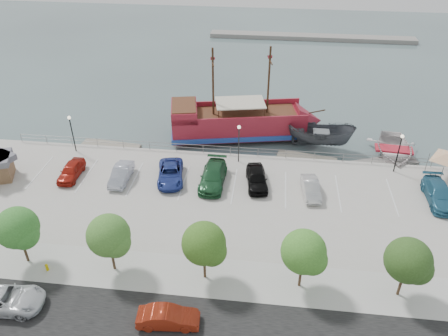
# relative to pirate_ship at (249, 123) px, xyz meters

# --- Properties ---
(ground) EXTENTS (160.00, 160.00, 0.00)m
(ground) POSITION_rel_pirate_ship_xyz_m (-0.58, -13.83, -1.93)
(ground) COLOR #455456
(sidewalk) EXTENTS (100.00, 4.00, 0.05)m
(sidewalk) POSITION_rel_pirate_ship_xyz_m (-0.58, -23.83, -0.92)
(sidewalk) COLOR #B2B1AE
(sidewalk) RESTS_ON land_slab
(seawall_railing) EXTENTS (50.00, 0.06, 1.00)m
(seawall_railing) POSITION_rel_pirate_ship_xyz_m (-0.58, -6.03, -0.41)
(seawall_railing) COLOR slate
(seawall_railing) RESTS_ON land_slab
(far_shore) EXTENTS (40.00, 3.00, 0.80)m
(far_shore) POSITION_rel_pirate_ship_xyz_m (9.42, 41.17, -1.53)
(far_shore) COLOR gray
(far_shore) RESTS_ON ground
(pirate_ship) EXTENTS (18.61, 8.43, 11.54)m
(pirate_ship) POSITION_rel_pirate_ship_xyz_m (0.00, 0.00, 0.00)
(pirate_ship) COLOR maroon
(pirate_ship) RESTS_ON ground
(patrol_boat) EXTENTS (7.72, 3.41, 2.91)m
(patrol_boat) POSITION_rel_pirate_ship_xyz_m (8.35, -1.80, -0.48)
(patrol_boat) COLOR #42454C
(patrol_boat) RESTS_ON ground
(speedboat) EXTENTS (6.16, 8.16, 1.60)m
(speedboat) POSITION_rel_pirate_ship_xyz_m (16.33, -2.89, -1.13)
(speedboat) COLOR silver
(speedboat) RESTS_ON ground
(dock_west) EXTENTS (7.09, 2.65, 0.40)m
(dock_west) POSITION_rel_pirate_ship_xyz_m (-15.74, -4.63, -1.73)
(dock_west) COLOR gray
(dock_west) RESTS_ON ground
(dock_mid) EXTENTS (6.74, 3.01, 0.37)m
(dock_mid) POSITION_rel_pirate_ship_xyz_m (6.77, -4.63, -1.75)
(dock_mid) COLOR #6A6658
(dock_mid) RESTS_ON ground
(dock_east) EXTENTS (7.81, 4.75, 0.43)m
(dock_east) POSITION_rel_pirate_ship_xyz_m (14.98, -4.63, -1.72)
(dock_east) COLOR slate
(dock_east) RESTS_ON ground
(street_van) EXTENTS (5.61, 2.87, 1.52)m
(street_van) POSITION_rel_pirate_ship_xyz_m (-14.88, -28.20, -0.17)
(street_van) COLOR silver
(street_van) RESTS_ON street
(street_sedan) EXTENTS (4.28, 1.83, 1.37)m
(street_sedan) POSITION_rel_pirate_ship_xyz_m (-3.33, -28.28, -0.25)
(street_sedan) COLOR maroon
(street_sedan) RESTS_ON street
(fire_hydrant) EXTENTS (0.23, 0.23, 0.66)m
(fire_hydrant) POSITION_rel_pirate_ship_xyz_m (-13.60, -24.63, -0.57)
(fire_hydrant) COLOR #CEB202
(fire_hydrant) RESTS_ON sidewalk
(lamp_post_left) EXTENTS (0.36, 0.36, 4.28)m
(lamp_post_left) POSITION_rel_pirate_ship_xyz_m (-18.58, -7.33, 2.01)
(lamp_post_left) COLOR black
(lamp_post_left) RESTS_ON land_slab
(lamp_post_mid) EXTENTS (0.36, 0.36, 4.28)m
(lamp_post_mid) POSITION_rel_pirate_ship_xyz_m (-0.58, -7.33, 2.01)
(lamp_post_mid) COLOR black
(lamp_post_mid) RESTS_ON land_slab
(lamp_post_right) EXTENTS (0.36, 0.36, 4.28)m
(lamp_post_right) POSITION_rel_pirate_ship_xyz_m (15.42, -7.33, 2.01)
(lamp_post_right) COLOR black
(lamp_post_right) RESTS_ON land_slab
(tree_b) EXTENTS (3.30, 3.20, 5.00)m
(tree_b) POSITION_rel_pirate_ship_xyz_m (-15.44, -23.91, 2.36)
(tree_b) COLOR #473321
(tree_b) RESTS_ON sidewalk
(tree_c) EXTENTS (3.30, 3.20, 5.00)m
(tree_c) POSITION_rel_pirate_ship_xyz_m (-8.44, -23.91, 2.36)
(tree_c) COLOR #473321
(tree_c) RESTS_ON sidewalk
(tree_d) EXTENTS (3.30, 3.20, 5.00)m
(tree_d) POSITION_rel_pirate_ship_xyz_m (-1.44, -23.91, 2.36)
(tree_d) COLOR #473321
(tree_d) RESTS_ON sidewalk
(tree_e) EXTENTS (3.30, 3.20, 5.00)m
(tree_e) POSITION_rel_pirate_ship_xyz_m (5.56, -23.91, 2.36)
(tree_e) COLOR #473321
(tree_e) RESTS_ON sidewalk
(tree_f) EXTENTS (3.30, 3.20, 5.00)m
(tree_f) POSITION_rel_pirate_ship_xyz_m (12.56, -23.91, 2.36)
(tree_f) COLOR #473321
(tree_f) RESTS_ON sidewalk
(parked_car_a) EXTENTS (1.76, 4.28, 1.45)m
(parked_car_a) POSITION_rel_pirate_ship_xyz_m (-16.94, -12.20, -0.21)
(parked_car_a) COLOR #A11C11
(parked_car_a) RESTS_ON land_slab
(parked_car_b) EXTENTS (1.58, 4.39, 1.44)m
(parked_car_b) POSITION_rel_pirate_ship_xyz_m (-11.77, -12.20, -0.21)
(parked_car_b) COLOR #A0A3B4
(parked_car_b) RESTS_ON land_slab
(parked_car_c) EXTENTS (3.39, 5.65, 1.47)m
(parked_car_c) POSITION_rel_pirate_ship_xyz_m (-6.96, -11.52, -0.20)
(parked_car_c) COLOR navy
(parked_car_c) RESTS_ON land_slab
(parked_car_d) EXTENTS (2.43, 5.75, 1.66)m
(parked_car_d) POSITION_rel_pirate_ship_xyz_m (-2.69, -11.62, -0.10)
(parked_car_d) COLOR #1F532E
(parked_car_d) RESTS_ON land_slab
(parked_car_e) EXTENTS (2.62, 4.99, 1.62)m
(parked_car_e) POSITION_rel_pirate_ship_xyz_m (1.57, -11.41, -0.12)
(parked_car_e) COLOR black
(parked_car_e) RESTS_ON land_slab
(parked_car_f) EXTENTS (1.92, 4.27, 1.36)m
(parked_car_f) POSITION_rel_pirate_ship_xyz_m (6.73, -12.30, -0.25)
(parked_car_f) COLOR silver
(parked_car_f) RESTS_ON land_slab
(parked_car_h) EXTENTS (2.30, 5.50, 1.59)m
(parked_car_h) POSITION_rel_pirate_ship_xyz_m (18.42, -12.02, -0.14)
(parked_car_h) COLOR #2A6887
(parked_car_h) RESTS_ON land_slab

